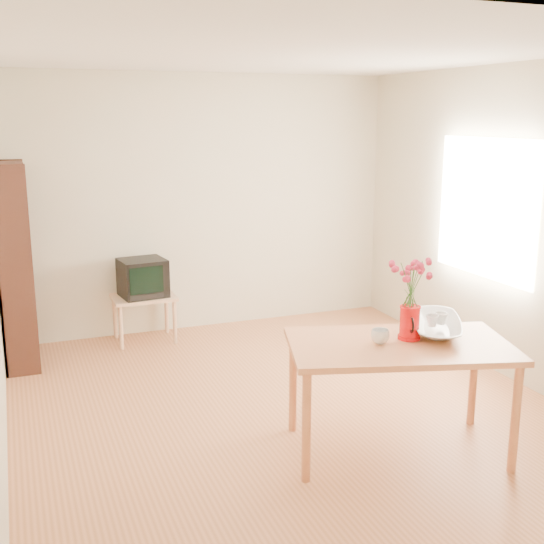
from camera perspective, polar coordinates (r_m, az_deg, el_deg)
name	(u,v)px	position (r m, az deg, el deg)	size (l,w,h in m)	color
room	(290,240)	(4.95, 1.56, 2.71)	(4.50, 4.50, 4.50)	#AE663D
table	(399,355)	(4.52, 10.60, -6.82)	(1.59, 1.18, 0.75)	#C56F43
tv_stand	(144,303)	(6.80, -10.68, -2.57)	(0.60, 0.45, 0.46)	#DBA77B
bookshelf	(16,272)	(6.37, -20.64, -0.02)	(0.28, 0.70, 1.80)	#321710
pitcher	(409,324)	(4.55, 11.42, -4.27)	(0.15, 0.22, 0.23)	red
flowers	(412,280)	(4.47, 11.60, -0.68)	(0.26, 0.26, 0.36)	#F43961
mug	(380,336)	(4.45, 9.04, -5.34)	(0.12, 0.12, 0.09)	white
bowl	(438,299)	(4.72, 13.74, -2.22)	(0.48, 0.48, 0.45)	white
teacup_a	(433,306)	(4.71, 13.31, -2.78)	(0.07, 0.07, 0.07)	white
teacup_b	(442,304)	(4.77, 14.02, -2.60)	(0.07, 0.07, 0.07)	white
television	(142,277)	(6.74, -10.79, -0.41)	(0.46, 0.44, 0.37)	black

